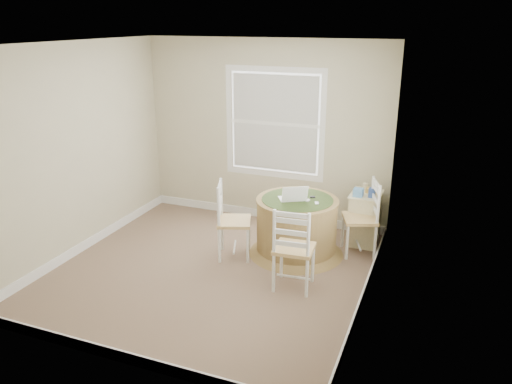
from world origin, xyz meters
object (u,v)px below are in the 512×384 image
at_px(chair_right, 360,218).
at_px(laptop, 293,198).
at_px(chair_near, 294,248).
at_px(chair_left, 234,221).
at_px(corner_chest, 364,218).
at_px(round_table, 297,224).

distance_m(chair_right, laptop, 0.90).
distance_m(chair_near, chair_right, 1.23).
xyz_separation_m(chair_left, chair_near, (0.92, -0.46, 0.00)).
distance_m(chair_left, corner_chest, 1.76).
distance_m(laptop, corner_chest, 1.12).
bearing_deg(chair_left, chair_near, -136.94).
bearing_deg(laptop, chair_near, 78.40).
bearing_deg(corner_chest, laptop, -137.88).
distance_m(chair_left, chair_near, 1.03).
bearing_deg(round_table, chair_left, -171.67).
bearing_deg(chair_right, chair_near, -45.01).
distance_m(round_table, corner_chest, 0.98).
xyz_separation_m(chair_left, corner_chest, (1.44, 1.01, -0.13)).
bearing_deg(chair_left, laptop, -84.02).
distance_m(chair_near, corner_chest, 1.57).
height_order(chair_left, chair_near, same).
relative_size(round_table, chair_left, 1.26).
bearing_deg(chair_right, corner_chest, 158.81).
relative_size(chair_left, laptop, 2.29).
bearing_deg(laptop, chair_left, -4.33).
relative_size(chair_left, chair_near, 1.00).
height_order(round_table, chair_near, chair_near).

